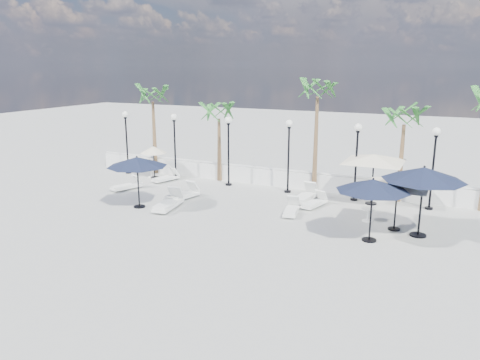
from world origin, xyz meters
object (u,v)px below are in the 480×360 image
at_px(lounger_2, 182,195).
at_px(parasol_navy_right, 424,174).
at_px(lounger_3, 291,210).
at_px(parasol_cream_sq_a, 374,155).
at_px(lounger_0, 127,186).
at_px(parasol_cream_small, 153,150).
at_px(parasol_cream_sq_b, 398,178).
at_px(lounger_4, 168,203).
at_px(lounger_5, 314,203).
at_px(parasol_navy_mid, 373,186).
at_px(parasol_navy_left, 137,162).
at_px(lounger_1, 166,178).
at_px(lounger_6, 305,196).

bearing_deg(lounger_2, parasol_navy_right, 10.33).
relative_size(lounger_3, parasol_cream_sq_a, 0.33).
height_order(lounger_0, parasol_cream_small, parasol_cream_small).
bearing_deg(parasol_cream_sq_b, lounger_2, 179.71).
relative_size(lounger_4, parasol_cream_sq_b, 0.48).
height_order(lounger_2, lounger_5, lounger_2).
bearing_deg(lounger_5, parasol_cream_sq_b, -9.18).
distance_m(lounger_3, lounger_5, 1.64).
bearing_deg(parasol_navy_mid, lounger_2, 169.57).
distance_m(parasol_navy_left, parasol_cream_small, 5.98).
bearing_deg(lounger_1, lounger_0, -91.96).
xyz_separation_m(lounger_3, lounger_6, (-0.06, 2.26, 0.04)).
bearing_deg(parasol_navy_mid, lounger_0, 171.12).
distance_m(lounger_6, parasol_cream_sq_a, 3.85).
bearing_deg(parasol_cream_small, parasol_cream_sq_b, -13.07).
xyz_separation_m(lounger_5, parasol_cream_sq_a, (2.35, 1.65, 2.23)).
relative_size(lounger_1, lounger_5, 1.01).
xyz_separation_m(lounger_6, parasol_navy_right, (5.51, -2.74, 2.25)).
height_order(parasol_navy_left, parasol_navy_right, parasol_navy_right).
distance_m(lounger_2, lounger_4, 1.64).
xyz_separation_m(lounger_2, lounger_4, (0.25, -1.62, 0.02)).
height_order(lounger_5, parasol_cream_sq_b, parasol_cream_sq_b).
bearing_deg(lounger_2, parasol_navy_mid, 1.92).
xyz_separation_m(lounger_1, lounger_2, (2.89, -2.80, 0.04)).
height_order(lounger_6, parasol_cream_sq_a, parasol_cream_sq_a).
bearing_deg(parasol_navy_right, parasol_cream_small, 166.51).
bearing_deg(lounger_5, lounger_3, -98.29).
height_order(lounger_0, lounger_3, lounger_0).
bearing_deg(parasol_navy_right, parasol_navy_mid, -140.55).
bearing_deg(lounger_5, parasol_cream_small, -175.06).
relative_size(lounger_5, parasol_cream_small, 0.90).
xyz_separation_m(lounger_0, lounger_3, (9.48, -0.24, -0.00)).
relative_size(lounger_1, parasol_navy_left, 0.63).
xyz_separation_m(lounger_5, parasol_navy_left, (-7.50, -3.59, 1.98)).
distance_m(lounger_3, parasol_cream_small, 10.34).
height_order(lounger_6, parasol_cream_small, parasol_cream_small).
height_order(lounger_1, parasol_navy_right, parasol_navy_right).
distance_m(lounger_4, parasol_cream_sq_b, 10.27).
height_order(lounger_2, parasol_navy_mid, parasol_navy_mid).
bearing_deg(lounger_3, lounger_0, 167.28).
distance_m(lounger_0, lounger_4, 4.45).
height_order(lounger_0, lounger_6, lounger_6).
distance_m(lounger_6, parasol_cream_small, 9.81).
bearing_deg(lounger_1, lounger_5, 9.77).
bearing_deg(lounger_2, lounger_0, -172.56).
bearing_deg(lounger_4, parasol_navy_left, -173.29).
xyz_separation_m(lounger_2, lounger_3, (5.73, 0.09, -0.04)).
height_order(lounger_5, parasol_navy_left, parasol_navy_left).
bearing_deg(lounger_3, parasol_navy_right, -16.32).
distance_m(lounger_0, parasol_cream_sq_b, 14.12).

